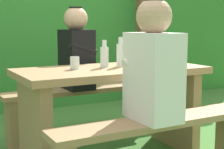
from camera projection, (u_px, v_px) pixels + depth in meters
hedge_backdrop at (30, 17)px, 4.41m from camera, size 6.40×0.63×2.22m
pergola_post_right at (142, 19)px, 4.55m from camera, size 0.12×0.12×2.18m
picnic_table at (112, 97)px, 2.67m from camera, size 1.40×0.64×0.70m
bench_near at (158, 139)px, 2.18m from camera, size 1.40×0.24×0.46m
bench_far at (80, 102)px, 3.21m from camera, size 1.40×0.24×0.46m
person_white_shirt at (153, 65)px, 2.10m from camera, size 0.25×0.35×0.72m
person_black_coat at (76, 51)px, 3.12m from camera, size 0.25×0.35×0.72m
drinking_glass at (75, 63)px, 2.55m from camera, size 0.07×0.07×0.09m
bottle_left at (104, 56)px, 2.66m from camera, size 0.06×0.06×0.20m
bottle_right at (121, 54)px, 2.70m from camera, size 0.06×0.06×0.22m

